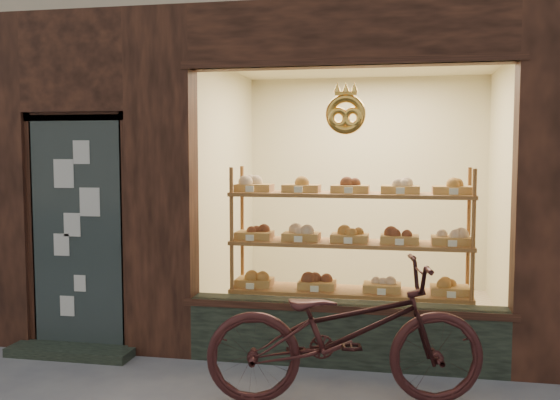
# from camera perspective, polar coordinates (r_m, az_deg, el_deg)

# --- Properties ---
(display_shelf) EXTENTS (2.20, 0.45, 1.70)m
(display_shelf) POSITION_cam_1_polar(r_m,az_deg,el_deg) (5.80, 6.38, -5.09)
(display_shelf) COLOR brown
(display_shelf) RESTS_ON ground
(bicycle) EXTENTS (2.12, 1.09, 1.06)m
(bicycle) POSITION_cam_1_polar(r_m,az_deg,el_deg) (4.68, 5.94, -11.91)
(bicycle) COLOR black
(bicycle) RESTS_ON ground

